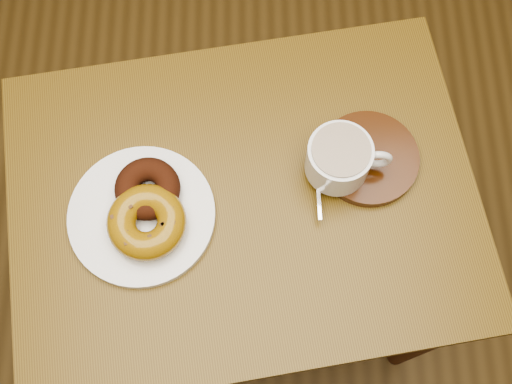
{
  "coord_description": "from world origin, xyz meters",
  "views": [
    {
      "loc": [
        0.05,
        -0.38,
        1.64
      ],
      "look_at": [
        0.05,
        -0.04,
        0.71
      ],
      "focal_mm": 45.0,
      "sensor_mm": 36.0,
      "label": 1
    }
  ],
  "objects_px": {
    "cafe_table": "(244,218)",
    "donut_plate": "(142,215)",
    "coffee_cup": "(340,158)",
    "saucer": "(368,158)"
  },
  "relations": [
    {
      "from": "cafe_table",
      "to": "donut_plate",
      "type": "xyz_separation_m",
      "value": [
        -0.16,
        -0.03,
        0.12
      ]
    },
    {
      "from": "donut_plate",
      "to": "coffee_cup",
      "type": "bearing_deg",
      "value": 13.4
    },
    {
      "from": "donut_plate",
      "to": "coffee_cup",
      "type": "relative_size",
      "value": 1.73
    },
    {
      "from": "cafe_table",
      "to": "donut_plate",
      "type": "relative_size",
      "value": 3.57
    },
    {
      "from": "coffee_cup",
      "to": "cafe_table",
      "type": "bearing_deg",
      "value": -161.74
    },
    {
      "from": "saucer",
      "to": "coffee_cup",
      "type": "bearing_deg",
      "value": -160.91
    },
    {
      "from": "cafe_table",
      "to": "coffee_cup",
      "type": "relative_size",
      "value": 6.18
    },
    {
      "from": "coffee_cup",
      "to": "saucer",
      "type": "bearing_deg",
      "value": 21.83
    },
    {
      "from": "donut_plate",
      "to": "saucer",
      "type": "relative_size",
      "value": 1.42
    },
    {
      "from": "cafe_table",
      "to": "saucer",
      "type": "height_order",
      "value": "saucer"
    }
  ]
}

